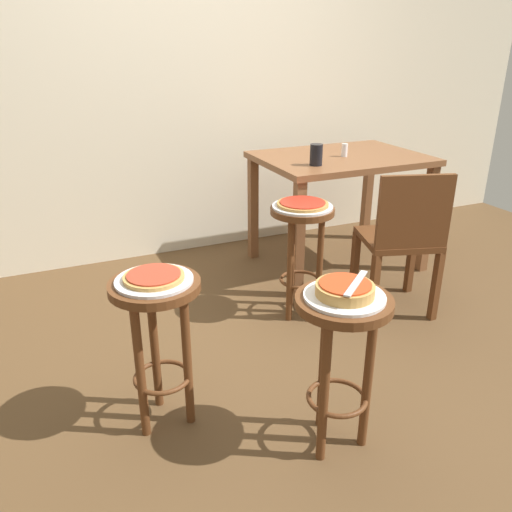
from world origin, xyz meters
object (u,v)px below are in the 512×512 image
at_px(serving_plate_middle, 154,280).
at_px(pizza_server_knife, 356,283).
at_px(serving_plate_leftside, 302,207).
at_px(cup_near_edge, 316,155).
at_px(stool_foreground, 341,341).
at_px(wooden_chair, 402,237).
at_px(pizza_middle, 154,276).
at_px(pizza_foreground, 345,289).
at_px(stool_leftside, 301,238).
at_px(pizza_leftside, 303,204).
at_px(condiment_shaker, 344,150).
at_px(stool_middle, 158,322).
at_px(serving_plate_foreground, 344,296).
at_px(dining_table, 340,172).

xyz_separation_m(serving_plate_middle, pizza_server_knife, (0.61, -0.42, 0.06)).
bearing_deg(serving_plate_leftside, cup_near_edge, 51.81).
height_order(stool_foreground, cup_near_edge, cup_near_edge).
relative_size(stool_foreground, wooden_chair, 0.76).
xyz_separation_m(stool_foreground, pizza_middle, (-0.58, 0.40, 0.20)).
relative_size(pizza_foreground, stool_leftside, 0.32).
relative_size(pizza_leftside, condiment_shaker, 3.34).
distance_m(serving_plate_leftside, cup_near_edge, 0.49).
xyz_separation_m(stool_middle, pizza_leftside, (0.95, 0.59, 0.20)).
height_order(serving_plate_foreground, pizza_leftside, pizza_leftside).
xyz_separation_m(serving_plate_middle, dining_table, (1.54, 1.14, 0.01)).
bearing_deg(wooden_chair, pizza_leftside, 157.62).
height_order(stool_leftside, pizza_server_knife, pizza_server_knife).
bearing_deg(serving_plate_middle, pizza_middle, 90.00).
xyz_separation_m(pizza_middle, pizza_leftside, (0.95, 0.59, 0.00)).
xyz_separation_m(pizza_middle, serving_plate_leftside, (0.95, 0.59, -0.02)).
height_order(dining_table, wooden_chair, wooden_chair).
relative_size(serving_plate_foreground, serving_plate_middle, 0.99).
relative_size(serving_plate_leftside, wooden_chair, 0.39).
bearing_deg(stool_leftside, pizza_leftside, 90.00).
distance_m(serving_plate_foreground, pizza_leftside, 1.06).
xyz_separation_m(pizza_middle, stool_leftside, (0.95, 0.59, -0.20)).
bearing_deg(cup_near_edge, pizza_leftside, -128.19).
bearing_deg(cup_near_edge, serving_plate_foreground, -115.76).
bearing_deg(serving_plate_leftside, pizza_foreground, -110.50).
distance_m(stool_leftside, cup_near_edge, 0.59).
distance_m(serving_plate_foreground, serving_plate_leftside, 1.06).
xyz_separation_m(stool_leftside, dining_table, (0.58, 0.54, 0.20)).
height_order(serving_plate_foreground, cup_near_edge, cup_near_edge).
bearing_deg(wooden_chair, dining_table, 85.73).
relative_size(stool_middle, condiment_shaker, 7.68).
bearing_deg(wooden_chair, cup_near_edge, 113.21).
relative_size(serving_plate_foreground, pizza_foreground, 1.40).
height_order(pizza_foreground, stool_middle, pizza_foreground).
relative_size(pizza_middle, condiment_shaker, 2.73).
relative_size(pizza_foreground, wooden_chair, 0.25).
bearing_deg(serving_plate_middle, dining_table, 36.50).
distance_m(serving_plate_foreground, condiment_shaker, 1.78).
distance_m(pizza_middle, serving_plate_leftside, 1.12).
relative_size(pizza_foreground, pizza_middle, 0.91).
distance_m(stool_foreground, pizza_foreground, 0.21).
xyz_separation_m(stool_leftside, wooden_chair, (0.52, -0.22, -0.00)).
height_order(serving_plate_foreground, pizza_foreground, pizza_foreground).
bearing_deg(condiment_shaker, pizza_middle, -144.38).
relative_size(stool_foreground, stool_middle, 1.00).
relative_size(pizza_leftside, wooden_chair, 0.33).
relative_size(pizza_leftside, dining_table, 0.26).
bearing_deg(pizza_leftside, wooden_chair, -22.38).
bearing_deg(stool_leftside, cup_near_edge, 51.81).
relative_size(stool_foreground, pizza_foreground, 3.09).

